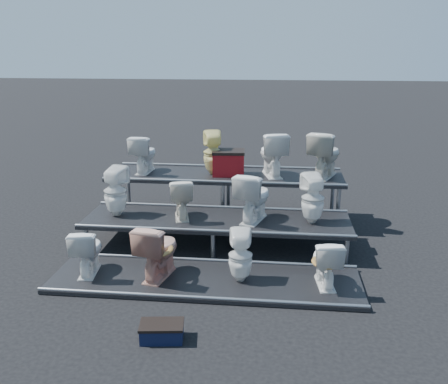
# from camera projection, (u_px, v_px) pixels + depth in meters

# --- Properties ---
(ground) EXTENTS (80.00, 80.00, 0.00)m
(ground) POSITION_uv_depth(u_px,v_px,m) (217.00, 246.00, 8.04)
(ground) COLOR black
(ground) RESTS_ON ground
(tier_front) EXTENTS (4.20, 1.20, 0.06)m
(tier_front) POSITION_uv_depth(u_px,v_px,m) (205.00, 280.00, 6.79)
(tier_front) COLOR black
(tier_front) RESTS_ON ground
(tier_mid) EXTENTS (4.20, 1.20, 0.46)m
(tier_mid) POSITION_uv_depth(u_px,v_px,m) (217.00, 232.00, 7.98)
(tier_mid) COLOR black
(tier_mid) RESTS_ON ground
(tier_back) EXTENTS (4.20, 1.20, 0.86)m
(tier_back) POSITION_uv_depth(u_px,v_px,m) (226.00, 197.00, 9.16)
(tier_back) COLOR black
(tier_back) RESTS_ON ground
(toilet_0) EXTENTS (0.44, 0.69, 0.66)m
(toilet_0) POSITION_uv_depth(u_px,v_px,m) (87.00, 250.00, 6.86)
(toilet_0) COLOR white
(toilet_0) RESTS_ON tier_front
(toilet_1) EXTENTS (0.58, 0.83, 0.78)m
(toilet_1) POSITION_uv_depth(u_px,v_px,m) (158.00, 250.00, 6.74)
(toilet_1) COLOR tan
(toilet_1) RESTS_ON tier_front
(toilet_2) EXTENTS (0.35, 0.35, 0.71)m
(toilet_2) POSITION_uv_depth(u_px,v_px,m) (240.00, 256.00, 6.63)
(toilet_2) COLOR white
(toilet_2) RESTS_ON tier_front
(toilet_3) EXTENTS (0.43, 0.68, 0.65)m
(toilet_3) POSITION_uv_depth(u_px,v_px,m) (326.00, 261.00, 6.52)
(toilet_3) COLOR white
(toilet_3) RESTS_ON tier_front
(toilet_4) EXTENTS (0.45, 0.45, 0.80)m
(toilet_4) POSITION_uv_depth(u_px,v_px,m) (115.00, 191.00, 7.97)
(toilet_4) COLOR white
(toilet_4) RESTS_ON tier_mid
(toilet_5) EXTENTS (0.50, 0.70, 0.65)m
(toilet_5) POSITION_uv_depth(u_px,v_px,m) (181.00, 198.00, 7.88)
(toilet_5) COLOR beige
(toilet_5) RESTS_ON tier_mid
(toilet_6) EXTENTS (0.65, 0.86, 0.78)m
(toilet_6) POSITION_uv_depth(u_px,v_px,m) (254.00, 196.00, 7.74)
(toilet_6) COLOR white
(toilet_6) RESTS_ON tier_mid
(toilet_7) EXTENTS (0.44, 0.44, 0.77)m
(toilet_7) POSITION_uv_depth(u_px,v_px,m) (313.00, 199.00, 7.64)
(toilet_7) COLOR white
(toilet_7) RESTS_ON tier_mid
(toilet_8) EXTENTS (0.43, 0.70, 0.69)m
(toilet_8) POSITION_uv_depth(u_px,v_px,m) (144.00, 154.00, 9.10)
(toilet_8) COLOR white
(toilet_8) RESTS_ON tier_back
(toilet_9) EXTENTS (0.42, 0.43, 0.78)m
(toilet_9) POSITION_uv_depth(u_px,v_px,m) (213.00, 153.00, 8.95)
(toilet_9) COLOR #E9DD8A
(toilet_9) RESTS_ON tier_back
(toilet_10) EXTENTS (0.62, 0.86, 0.79)m
(toilet_10) POSITION_uv_depth(u_px,v_px,m) (272.00, 154.00, 8.84)
(toilet_10) COLOR white
(toilet_10) RESTS_ON tier_back
(toilet_11) EXTENTS (0.72, 0.91, 0.82)m
(toilet_11) POSITION_uv_depth(u_px,v_px,m) (325.00, 154.00, 8.73)
(toilet_11) COLOR beige
(toilet_11) RESTS_ON tier_back
(red_crate) EXTENTS (0.59, 0.48, 0.40)m
(red_crate) POSITION_uv_depth(u_px,v_px,m) (228.00, 164.00, 8.94)
(red_crate) COLOR maroon
(red_crate) RESTS_ON tier_back
(step_stool) EXTENTS (0.49, 0.33, 0.17)m
(step_stool) POSITION_uv_depth(u_px,v_px,m) (162.00, 333.00, 5.46)
(step_stool) COLOR black
(step_stool) RESTS_ON ground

